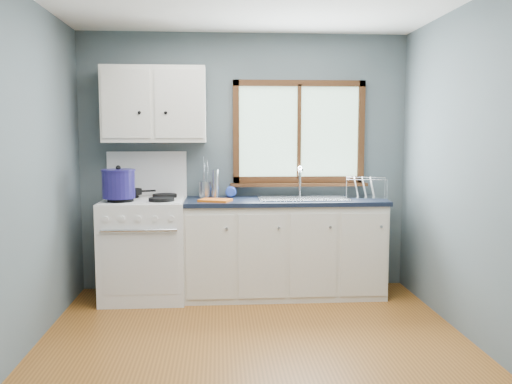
{
  "coord_description": "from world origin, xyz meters",
  "views": [
    {
      "loc": [
        -0.26,
        -3.54,
        1.52
      ],
      "look_at": [
        0.05,
        0.9,
        1.05
      ],
      "focal_mm": 38.0,
      "sensor_mm": 36.0,
      "label": 1
    }
  ],
  "objects": [
    {
      "name": "base_cabinets",
      "position": [
        0.36,
        1.49,
        0.41
      ],
      "size": [
        1.85,
        0.6,
        0.88
      ],
      "color": "silver",
      "rests_on": "floor"
    },
    {
      "name": "skillet",
      "position": [
        -1.11,
        1.6,
        0.99
      ],
      "size": [
        0.42,
        0.34,
        0.05
      ],
      "rotation": [
        0.0,
        0.0,
        0.34
      ],
      "color": "black",
      "rests_on": "gas_range"
    },
    {
      "name": "utensil_crock",
      "position": [
        -0.39,
        1.66,
        1.0
      ],
      "size": [
        0.15,
        0.15,
        0.39
      ],
      "rotation": [
        0.0,
        0.0,
        -0.28
      ],
      "color": "silver",
      "rests_on": "countertop"
    },
    {
      "name": "floor",
      "position": [
        0.0,
        0.0,
        -0.01
      ],
      "size": [
        3.2,
        3.6,
        0.02
      ],
      "primitive_type": "cube",
      "color": "brown",
      "rests_on": "ground"
    },
    {
      "name": "sink",
      "position": [
        0.54,
        1.49,
        0.86
      ],
      "size": [
        0.84,
        0.46,
        0.44
      ],
      "color": "silver",
      "rests_on": "countertop"
    },
    {
      "name": "wall_left",
      "position": [
        -1.61,
        0.0,
        1.25
      ],
      "size": [
        0.02,
        3.6,
        2.5
      ],
      "primitive_type": "cube",
      "color": "#556266",
      "rests_on": "ground"
    },
    {
      "name": "soap_bottle",
      "position": [
        -0.14,
        1.63,
        1.06
      ],
      "size": [
        0.11,
        0.11,
        0.27
      ],
      "primitive_type": "imported",
      "rotation": [
        0.0,
        0.0,
        -0.02
      ],
      "color": "#2B48B6",
      "rests_on": "countertop"
    },
    {
      "name": "wall_back",
      "position": [
        0.0,
        1.81,
        1.25
      ],
      "size": [
        3.2,
        0.02,
        2.5
      ],
      "primitive_type": "cube",
      "color": "#556266",
      "rests_on": "ground"
    },
    {
      "name": "wall_front",
      "position": [
        0.0,
        -1.81,
        1.25
      ],
      "size": [
        3.2,
        0.02,
        2.5
      ],
      "primitive_type": "cube",
      "color": "#556266",
      "rests_on": "ground"
    },
    {
      "name": "stockpot",
      "position": [
        -1.14,
        1.31,
        1.09
      ],
      "size": [
        0.31,
        0.31,
        0.29
      ],
      "rotation": [
        0.0,
        0.0,
        0.03
      ],
      "color": "navy",
      "rests_on": "gas_range"
    },
    {
      "name": "countertop",
      "position": [
        0.36,
        1.49,
        0.9
      ],
      "size": [
        1.89,
        0.64,
        0.04
      ],
      "primitive_type": "cube",
      "color": "black",
      "rests_on": "base_cabinets"
    },
    {
      "name": "dish_rack",
      "position": [
        1.14,
        1.51,
        0.97
      ],
      "size": [
        0.45,
        0.38,
        0.2
      ],
      "rotation": [
        0.0,
        0.0,
        -0.23
      ],
      "color": "silver",
      "rests_on": "countertop"
    },
    {
      "name": "thermos",
      "position": [
        -0.29,
        1.6,
        1.06
      ],
      "size": [
        0.07,
        0.07,
        0.27
      ],
      "primitive_type": "cylinder",
      "rotation": [
        0.0,
        0.0,
        0.08
      ],
      "color": "silver",
      "rests_on": "countertop"
    },
    {
      "name": "window",
      "position": [
        0.54,
        1.77,
        1.48
      ],
      "size": [
        1.36,
        0.1,
        1.03
      ],
      "color": "#9EC6A8",
      "rests_on": "wall_back"
    },
    {
      "name": "upper_cabinets",
      "position": [
        -0.85,
        1.63,
        1.8
      ],
      "size": [
        0.95,
        0.35,
        0.7
      ],
      "color": "silver",
      "rests_on": "wall_back"
    },
    {
      "name": "dish_towel",
      "position": [
        -0.29,
        1.34,
        0.93
      ],
      "size": [
        0.32,
        0.28,
        0.02
      ],
      "primitive_type": "cube",
      "rotation": [
        0.0,
        0.0,
        -0.34
      ],
      "color": "#D25A12",
      "rests_on": "countertop"
    },
    {
      "name": "wall_right",
      "position": [
        1.61,
        0.0,
        1.25
      ],
      "size": [
        0.02,
        3.6,
        2.5
      ],
      "primitive_type": "cube",
      "color": "#556266",
      "rests_on": "ground"
    },
    {
      "name": "gas_range",
      "position": [
        -0.95,
        1.47,
        0.49
      ],
      "size": [
        0.76,
        0.69,
        1.36
      ],
      "color": "white",
      "rests_on": "floor"
    }
  ]
}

